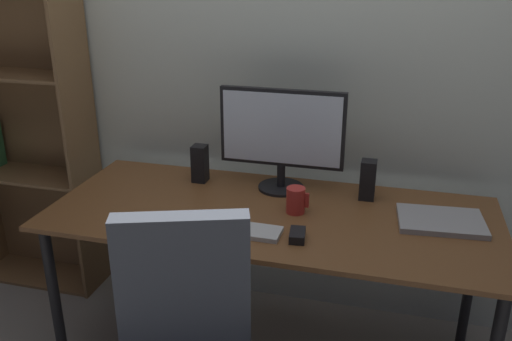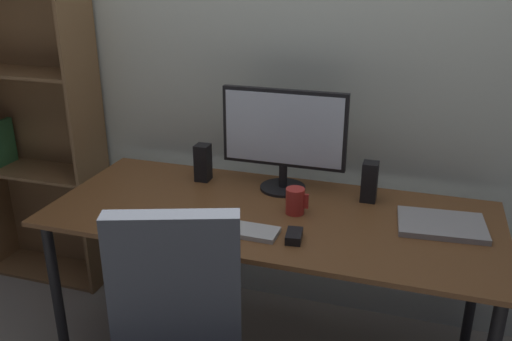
# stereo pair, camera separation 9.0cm
# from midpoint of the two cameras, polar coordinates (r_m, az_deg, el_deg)

# --- Properties ---
(back_wall) EXTENTS (6.40, 0.10, 2.60)m
(back_wall) POSITION_cam_midpoint_polar(r_m,az_deg,el_deg) (2.52, 3.71, 12.59)
(back_wall) COLOR beige
(back_wall) RESTS_ON ground
(desk) EXTENTS (1.79, 0.76, 0.74)m
(desk) POSITION_cam_midpoint_polar(r_m,az_deg,el_deg) (2.21, 0.46, -6.06)
(desk) COLOR brown
(desk) RESTS_ON ground
(monitor) EXTENTS (0.54, 0.20, 0.45)m
(monitor) POSITION_cam_midpoint_polar(r_m,az_deg,el_deg) (2.30, 1.62, 3.91)
(monitor) COLOR black
(monitor) RESTS_ON desk
(keyboard) EXTENTS (0.29, 0.12, 0.02)m
(keyboard) POSITION_cam_midpoint_polar(r_m,az_deg,el_deg) (2.02, -2.72, -6.30)
(keyboard) COLOR #B7BABC
(keyboard) RESTS_ON desk
(mouse) EXTENTS (0.07, 0.10, 0.03)m
(mouse) POSITION_cam_midpoint_polar(r_m,az_deg,el_deg) (1.97, 3.09, -6.85)
(mouse) COLOR black
(mouse) RESTS_ON desk
(coffee_mug) EXTENTS (0.09, 0.08, 0.11)m
(coffee_mug) POSITION_cam_midpoint_polar(r_m,az_deg,el_deg) (2.15, 3.04, -3.17)
(coffee_mug) COLOR #B72D28
(coffee_mug) RESTS_ON desk
(laptop) EXTENTS (0.34, 0.26, 0.02)m
(laptop) POSITION_cam_midpoint_polar(r_m,az_deg,el_deg) (2.18, 17.82, -5.10)
(laptop) COLOR #99999E
(laptop) RESTS_ON desk
(speaker_left) EXTENTS (0.06, 0.07, 0.17)m
(speaker_left) POSITION_cam_midpoint_polar(r_m,az_deg,el_deg) (2.46, -6.98, 0.73)
(speaker_left) COLOR black
(speaker_left) RESTS_ON desk
(speaker_right) EXTENTS (0.06, 0.07, 0.17)m
(speaker_right) POSITION_cam_midpoint_polar(r_m,az_deg,el_deg) (2.30, 10.63, -0.98)
(speaker_right) COLOR black
(speaker_right) RESTS_ON desk
(bookshelf) EXTENTS (0.71, 0.28, 1.78)m
(bookshelf) POSITION_cam_midpoint_polar(r_m,az_deg,el_deg) (3.08, -24.23, 4.28)
(bookshelf) COLOR brown
(bookshelf) RESTS_ON ground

